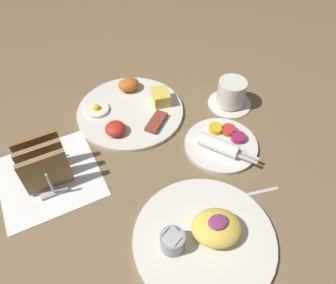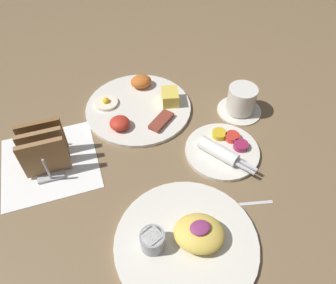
{
  "view_description": "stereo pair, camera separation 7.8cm",
  "coord_description": "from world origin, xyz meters",
  "px_view_note": "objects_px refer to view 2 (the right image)",
  "views": [
    {
      "loc": [
        -0.18,
        -0.43,
        0.62
      ],
      "look_at": [
        0.05,
        0.04,
        0.03
      ],
      "focal_mm": 35.0,
      "sensor_mm": 36.0,
      "label": 1
    },
    {
      "loc": [
        -0.11,
        -0.46,
        0.62
      ],
      "look_at": [
        0.05,
        0.04,
        0.03
      ],
      "focal_mm": 35.0,
      "sensor_mm": 36.0,
      "label": 2
    }
  ],
  "objects_px": {
    "plate_condiments": "(222,150)",
    "toast_rack": "(44,149)",
    "plate_breakfast": "(139,106)",
    "coffee_cup": "(241,101)",
    "plate_foreground": "(187,240)"
  },
  "relations": [
    {
      "from": "coffee_cup",
      "to": "plate_condiments",
      "type": "bearing_deg",
      "value": -131.39
    },
    {
      "from": "plate_breakfast",
      "to": "coffee_cup",
      "type": "relative_size",
      "value": 2.4
    },
    {
      "from": "plate_breakfast",
      "to": "plate_condiments",
      "type": "xyz_separation_m",
      "value": [
        0.15,
        -0.22,
        0.0
      ]
    },
    {
      "from": "toast_rack",
      "to": "plate_foreground",
      "type": "bearing_deg",
      "value": -50.6
    },
    {
      "from": "plate_breakfast",
      "to": "plate_condiments",
      "type": "bearing_deg",
      "value": -55.35
    },
    {
      "from": "plate_foreground",
      "to": "toast_rack",
      "type": "relative_size",
      "value": 2.45
    },
    {
      "from": "plate_foreground",
      "to": "coffee_cup",
      "type": "relative_size",
      "value": 2.37
    },
    {
      "from": "plate_foreground",
      "to": "plate_condiments",
      "type": "bearing_deg",
      "value": 49.56
    },
    {
      "from": "plate_condiments",
      "to": "toast_rack",
      "type": "relative_size",
      "value": 1.65
    },
    {
      "from": "plate_foreground",
      "to": "coffee_cup",
      "type": "height_order",
      "value": "coffee_cup"
    },
    {
      "from": "plate_condiments",
      "to": "plate_foreground",
      "type": "bearing_deg",
      "value": -130.44
    },
    {
      "from": "plate_breakfast",
      "to": "coffee_cup",
      "type": "bearing_deg",
      "value": -20.42
    },
    {
      "from": "toast_rack",
      "to": "plate_condiments",
      "type": "bearing_deg",
      "value": -13.89
    },
    {
      "from": "plate_condiments",
      "to": "coffee_cup",
      "type": "distance_m",
      "value": 0.16
    },
    {
      "from": "toast_rack",
      "to": "plate_breakfast",
      "type": "bearing_deg",
      "value": 24.95
    }
  ]
}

